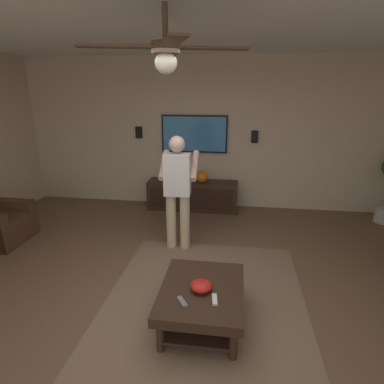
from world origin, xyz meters
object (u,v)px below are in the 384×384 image
Objects in this scene: person_standing at (178,187)px; remote_grey at (182,302)px; media_console at (193,195)px; vase_round at (202,177)px; wall_speaker_right at (139,132)px; remote_black at (198,290)px; wall_speaker_left at (255,137)px; coffee_table at (202,297)px; bowl at (201,286)px; tv at (194,134)px; ceiling_fan at (166,52)px; remote_white at (215,299)px.

remote_grey is (-1.79, -0.37, -0.52)m from person_standing.
media_console is 0.43m from vase_round.
wall_speaker_right reaches higher than remote_grey.
remote_black is 0.68× the size of wall_speaker_left.
coffee_table is 4.55× the size of wall_speaker_right.
bowl reaches higher than remote_grey.
media_console is at bearing 80.92° from vase_round.
coffee_table is 3.90m from wall_speaker_right.
tv is 5.64× the size of wall_speaker_right.
remote_white is at bearing -79.69° from ceiling_fan.
tv is at bearing 90.67° from wall_speaker_left.
wall_speaker_right is at bearing -103.16° from media_console.
vase_round is at bearing 34.13° from tv.
bowl reaches higher than remote_white.
remote_black is 3.17m from vase_round.
media_console is 1.37× the size of tv.
wall_speaker_left is at bearing 147.39° from remote_black.
bowl is at bearing 173.50° from coffee_table.
bowl is at bearing -154.62° from wall_speaker_right.
remote_grey is at bearing -93.33° from ceiling_fan.
tv reaches higher than bowl.
person_standing is 10.93× the size of remote_white.
person_standing is at bearing -148.93° from wall_speaker_right.
person_standing is 1.76m from remote_black.
bowl is 0.26m from remote_grey.
wall_speaker_left is (3.43, -0.62, 0.98)m from remote_black.
bowl is 0.95× the size of wall_speaker_left.
remote_black is 3.91m from wall_speaker_right.
person_standing is at bearing 18.08° from bowl.
ceiling_fan reaches higher than media_console.
wall_speaker_right is 4.01m from ceiling_fan.
remote_grey is at bearing -170.03° from person_standing.
ceiling_fan is (0.01, 0.10, 2.07)m from remote_grey.
media_console is 1.17m from tv.
media_console is at bearing -0.00° from tv.
person_standing reaches higher than vase_round.
tv reaches higher than person_standing.
vase_round is 1.00× the size of wall_speaker_right.
vase_round reaches higher than remote_black.
person_standing is at bearing -166.57° from remote_white.
ceiling_fan is (-0.25, 0.25, 2.19)m from coffee_table.
remote_black is at bearing -164.65° from person_standing.
remote_black is at bearing -50.10° from ceiling_fan.
person_standing reaches higher than wall_speaker_left.
remote_grey is at bearing 168.42° from wall_speaker_left.
ceiling_fan reaches higher than person_standing.
wall_speaker_right reaches higher than coffee_table.
media_console is 3.20m from bowl.
media_console is at bearing -103.16° from wall_speaker_right.
wall_speaker_left is (3.54, -0.45, 0.98)m from remote_white.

